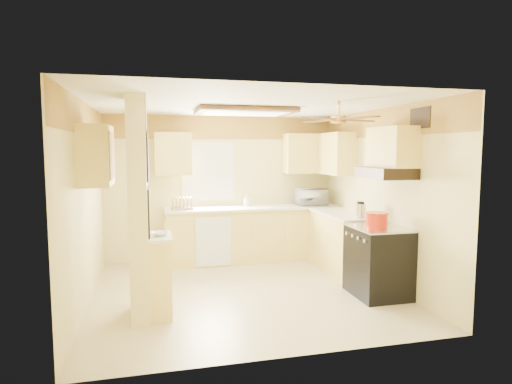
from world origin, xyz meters
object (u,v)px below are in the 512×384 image
object	(u,v)px
stove	(378,261)
dutch_oven	(377,220)
bowl	(160,234)
kettle	(360,210)
microwave	(311,197)

from	to	relation	value
stove	dutch_oven	world-z (taller)	dutch_oven
dutch_oven	bowl	bearing A→B (deg)	-179.38
bowl	kettle	world-z (taller)	kettle
dutch_oven	kettle	world-z (taller)	kettle
bowl	dutch_oven	world-z (taller)	dutch_oven
kettle	microwave	bearing A→B (deg)	95.60
stove	bowl	xyz separation A→B (m)	(-2.79, -0.04, 0.50)
bowl	microwave	bearing A→B (deg)	39.32
bowl	kettle	xyz separation A→B (m)	(2.82, 0.62, 0.09)
microwave	bowl	distance (m)	3.44
stove	bowl	size ratio (longest dim) A/B	4.90
stove	kettle	bearing A→B (deg)	87.17
dutch_oven	kettle	xyz separation A→B (m)	(0.07, 0.59, 0.04)
stove	kettle	distance (m)	0.83
microwave	kettle	size ratio (longest dim) A/B	2.14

